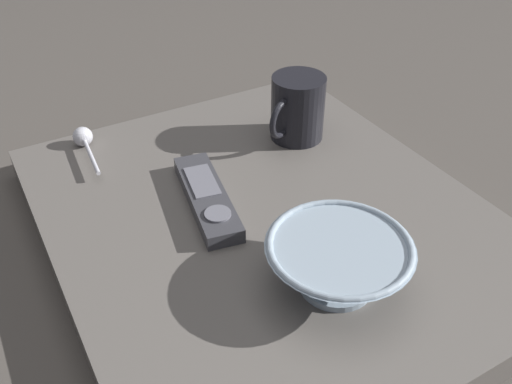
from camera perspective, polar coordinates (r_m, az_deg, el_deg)
ground_plane at (r=0.75m, az=1.01°, el=-4.65°), size 6.00×6.00×0.00m
table at (r=0.73m, az=1.03°, el=-3.30°), size 0.53×0.63×0.05m
cereal_bowl at (r=0.60m, az=8.06°, el=-7.28°), size 0.16×0.16×0.06m
coffee_mug at (r=0.85m, az=4.24°, el=8.59°), size 0.11×0.08×0.10m
teaspoon at (r=0.88m, az=-17.32°, el=5.26°), size 0.03×0.12×0.03m
tv_remote_near at (r=0.73m, az=-5.07°, el=-0.53°), size 0.08×0.19×0.02m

